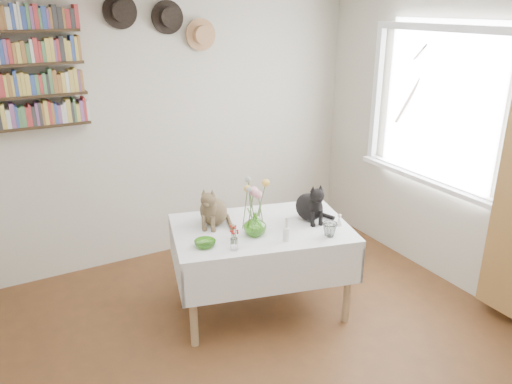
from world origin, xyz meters
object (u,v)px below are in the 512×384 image
black_cat (309,200)px  flower_vase (255,224)px  tabby_cat (213,204)px  bookshelf_unit (14,70)px  dining_table (261,247)px

black_cat → flower_vase: (-0.51, -0.05, -0.08)m
tabby_cat → flower_vase: tabby_cat is taller
bookshelf_unit → tabby_cat: bearing=-41.0°
dining_table → tabby_cat: (-0.29, 0.23, 0.34)m
tabby_cat → flower_vase: (0.18, -0.33, -0.08)m
flower_vase → bookshelf_unit: bearing=135.1°
dining_table → tabby_cat: size_ratio=4.55×
tabby_cat → bookshelf_unit: size_ratio=0.33×
dining_table → flower_vase: 0.30m
flower_vase → dining_table: bearing=42.9°
dining_table → tabby_cat: 0.50m
tabby_cat → bookshelf_unit: (-1.16, 1.01, 0.96)m
dining_table → tabby_cat: tabby_cat is taller
dining_table → black_cat: 0.53m
tabby_cat → black_cat: 0.75m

